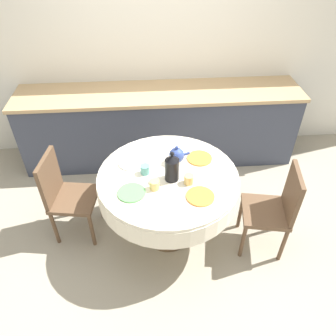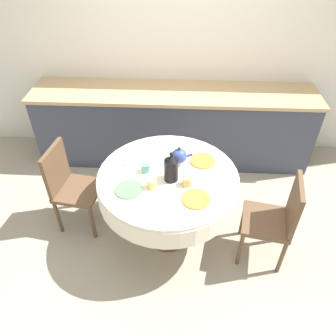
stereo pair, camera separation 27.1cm
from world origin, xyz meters
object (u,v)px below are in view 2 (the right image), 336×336
at_px(chair_right, 70,184).
at_px(coffee_carafe, 171,168).
at_px(teapot, 179,156).
at_px(chair_left, 277,217).

relative_size(chair_right, coffee_carafe, 3.20).
bearing_deg(teapot, chair_right, -178.62).
xyz_separation_m(chair_right, teapot, (1.03, 0.02, 0.36)).
distance_m(chair_left, coffee_carafe, 0.99).
bearing_deg(coffee_carafe, chair_right, 168.77).
distance_m(chair_left, teapot, 0.98).
distance_m(chair_left, chair_right, 1.89).
xyz_separation_m(chair_left, teapot, (-0.84, 0.35, 0.36)).
bearing_deg(chair_left, coffee_carafe, 92.57).
bearing_deg(chair_left, teapot, 78.40).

